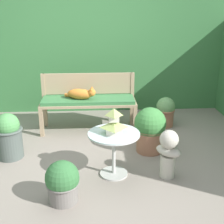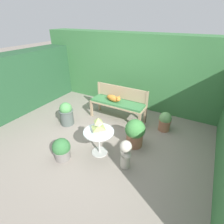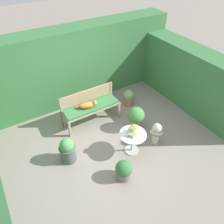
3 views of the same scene
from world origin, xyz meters
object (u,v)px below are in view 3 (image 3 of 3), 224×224
Objects in this scene: pagoda_birdhouse at (133,130)px; potted_plant_table_far at (68,150)px; garden_bench at (91,108)px; cat at (88,105)px; potted_plant_bench_right at (124,170)px; patio_table at (133,138)px; garden_bust at (156,132)px; potted_plant_path_edge at (136,118)px; potted_plant_patio_mid at (129,97)px.

pagoda_birdhouse is 1.52m from potted_plant_table_far.
cat is at bearing -163.40° from garden_bench.
potted_plant_bench_right is 0.74× the size of potted_plant_table_far.
patio_table is 1.48m from potted_plant_table_far.
garden_bust is at bearing -7.48° from pagoda_birdhouse.
potted_plant_bench_right is at bearing -135.14° from potted_plant_path_edge.
potted_plant_path_edge is at bearing 2.06° from potted_plant_table_far.
potted_plant_table_far is 1.26× the size of potted_plant_patio_mid.
potted_plant_bench_right is (-0.14, -1.89, -0.41)m from cat.
potted_plant_path_edge reaches higher than garden_bench.
cat reaches higher than potted_plant_table_far.
potted_plant_table_far reaches higher than patio_table.
potted_plant_patio_mid is at bearing 22.93° from potted_plant_table_far.
garden_bust is 1.65m from potted_plant_patio_mid.
potted_plant_patio_mid is (0.43, 0.92, -0.08)m from potted_plant_path_edge.
potted_plant_patio_mid is (1.29, 0.11, -0.21)m from garden_bench.
garden_bust is at bearing -81.77° from potted_plant_path_edge.
garden_bust is at bearing 19.13° from potted_plant_bench_right.
potted_plant_patio_mid is at bearing 65.12° from potted_plant_path_edge.
cat reaches higher than patio_table.
pagoda_birdhouse is 0.89m from potted_plant_bench_right.
garden_bust is 0.96× the size of potted_plant_table_far.
patio_table is at bearing -122.45° from potted_plant_patio_mid.
cat is 1.45m from pagoda_birdhouse.
patio_table is at bearing -58.28° from cat.
cat is at bearing 85.67° from potted_plant_bench_right.
garden_bust is (1.07, -1.47, -0.29)m from cat.
potted_plant_table_far is (-1.38, 0.53, -0.37)m from pagoda_birdhouse.
patio_table is 0.25m from pagoda_birdhouse.
potted_plant_table_far reaches higher than potted_plant_bench_right.
cat is 1.84m from garden_bust.
patio_table is (0.43, -1.39, -0.20)m from cat.
cat is 0.81× the size of patio_table.
potted_plant_path_edge is (0.54, 0.60, -0.35)m from pagoda_birdhouse.
cat is 1.00× the size of potted_plant_patio_mid.
pagoda_birdhouse reaches higher than patio_table.
potted_plant_table_far is at bearing 127.75° from potted_plant_bench_right.
potted_plant_patio_mid is at bearing 57.55° from patio_table.
garden_bench is 1.39m from potted_plant_table_far.
garden_bench is 3.03× the size of cat.
potted_plant_bench_right is 0.72× the size of potted_plant_path_edge.
garden_bench is 1.96m from potted_plant_bench_right.
garden_bust reaches higher than garden_bench.
pagoda_birdhouse is 1.86m from potted_plant_patio_mid.
potted_plant_path_edge is at bearing -24.32° from cat.
potted_plant_bench_right is at bearing -97.51° from garden_bench.
potted_plant_table_far reaches higher than potted_plant_patio_mid.
potted_plant_table_far reaches higher than garden_bust.
potted_plant_patio_mid is (0.33, 1.61, -0.08)m from garden_bust.
garden_bench is 2.36× the size of potted_plant_path_edge.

